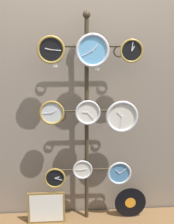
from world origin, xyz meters
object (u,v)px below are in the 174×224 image
Objects in this scene: vinyl_record at (130,203)px; picture_frame at (46,208)px; clock_middle_center at (88,113)px; clock_bottom_left at (55,178)px; clock_middle_right at (122,117)px; clock_middle_left at (52,113)px; clock_bottom_center at (83,169)px; clock_bottom_right at (119,173)px; clock_top_center at (93,50)px; clock_top_right at (132,51)px; clock_top_left at (51,50)px; display_stand at (87,158)px.

picture_frame is at bearing -176.85° from vinyl_record.
clock_middle_center is 1.14× the size of clock_bottom_left.
clock_middle_left is at bearing 178.73° from clock_middle_right.
clock_middle_center is 0.77× the size of clock_middle_right.
clock_bottom_center reaches higher than clock_bottom_right.
clock_top_center reaches higher than clock_middle_center.
clock_top_right is at bearing -0.34° from clock_middle_center.
clock_bottom_left is at bearing -179.06° from clock_middle_center.
clock_middle_center is (-0.04, 0.01, -0.58)m from clock_top_center.
clock_top_left is at bearing -58.62° from clock_middle_left.
clock_bottom_center is at bearing -120.40° from display_stand.
clock_top_center is at bearing -0.88° from picture_frame.
vinyl_record is (0.77, 0.05, -0.33)m from clock_bottom_left.
clock_bottom_center is at bearing 4.61° from clock_top_left.
clock_bottom_left is at bearing -3.14° from picture_frame.
clock_bottom_center reaches higher than vinyl_record.
clock_middle_center is 0.64× the size of picture_frame.
clock_bottom_left is at bearing -176.08° from vinyl_record.
vinyl_record is (0.13, 0.04, -0.35)m from clock_bottom_right.
clock_middle_left reaches higher than clock_bottom_left.
clock_top_center reaches higher than clock_bottom_left.
clock_top_left reaches higher than vinyl_record.
clock_middle_right is at bearing -151.87° from vinyl_record.
clock_middle_center is at bearing -178.33° from clock_bottom_right.
clock_middle_left is at bearing 121.38° from clock_top_left.
clock_middle_right is at bearing -0.16° from clock_top_left.
clock_top_left is at bearing -175.21° from vinyl_record.
display_stand reaches higher than clock_top_left.
vinyl_record is at bearing 4.90° from clock_bottom_center.
clock_middle_center is 1.00× the size of clock_bottom_right.
display_stand is 6.87× the size of clock_middle_right.
clock_top_center is (0.37, 0.01, -0.01)m from clock_top_left.
display_stand is 9.15× the size of clock_middle_left.
clock_top_left is 1.57m from picture_frame.
clock_top_center is 0.69m from clock_middle_left.
clock_middle_right is (0.28, -0.01, -0.62)m from clock_top_center.
display_stand is at bearing 93.79° from clock_middle_center.
vinyl_record is (0.41, 0.05, -1.56)m from clock_top_center.
display_stand is 0.36m from clock_bottom_right.
clock_bottom_right is (0.32, -0.07, -0.14)m from display_stand.
clock_middle_left reaches higher than vinyl_record.
clock_bottom_center reaches higher than picture_frame.
clock_top_left is 1.07× the size of clock_middle_left.
picture_frame is at bearing -179.27° from clock_bottom_right.
clock_top_left is 1.24m from clock_bottom_left.
clock_middle_left is 1.26m from vinyl_record.
clock_bottom_center is at bearing -175.10° from vinyl_record.
clock_middle_left reaches higher than clock_middle_right.
clock_top_right is at bearing 0.19° from clock_middle_left.
vinyl_record is (0.79, 0.05, -0.99)m from clock_middle_left.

